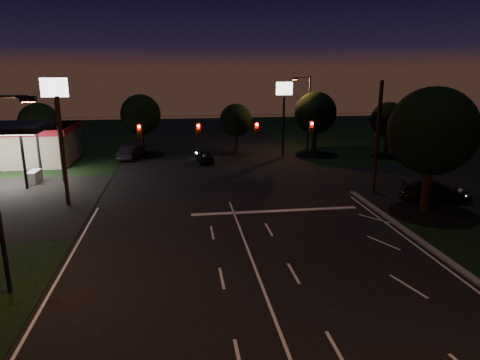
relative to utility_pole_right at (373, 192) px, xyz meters
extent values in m
plane|color=black|center=(-12.00, -15.00, 0.00)|extent=(140.00, 140.00, 0.00)
cube|color=black|center=(8.00, 1.00, 0.00)|extent=(20.00, 16.00, 0.02)
cube|color=silver|center=(-9.00, -3.50, 0.01)|extent=(12.00, 0.50, 0.01)
cylinder|color=black|center=(0.00, 0.00, 0.00)|extent=(0.30, 0.30, 9.00)
cylinder|color=black|center=(-24.00, 0.00, 0.00)|extent=(0.28, 0.28, 8.00)
cylinder|color=black|center=(-12.00, 0.00, 6.00)|extent=(24.00, 0.03, 0.03)
cylinder|color=black|center=(-12.00, 0.00, 6.50)|extent=(24.00, 0.02, 0.02)
cube|color=#3F3307|center=(-18.50, 0.00, 5.45)|extent=(0.32, 0.26, 1.00)
sphere|color=#FF0705|center=(-18.50, -0.16, 5.78)|extent=(0.22, 0.22, 0.22)
sphere|color=black|center=(-18.50, -0.16, 5.45)|extent=(0.20, 0.20, 0.20)
sphere|color=black|center=(-18.50, -0.16, 5.12)|extent=(0.20, 0.20, 0.20)
cube|color=#3F3307|center=(-14.20, 0.00, 5.45)|extent=(0.32, 0.26, 1.00)
sphere|color=#FF0705|center=(-14.20, -0.16, 5.78)|extent=(0.22, 0.22, 0.22)
sphere|color=black|center=(-14.20, -0.16, 5.45)|extent=(0.20, 0.20, 0.20)
sphere|color=black|center=(-14.20, -0.16, 5.12)|extent=(0.20, 0.20, 0.20)
cube|color=#3F3307|center=(-9.80, 0.00, 5.45)|extent=(0.32, 0.26, 1.00)
sphere|color=#FF0705|center=(-9.80, -0.16, 5.78)|extent=(0.22, 0.22, 0.22)
sphere|color=black|center=(-9.80, -0.16, 5.45)|extent=(0.20, 0.20, 0.20)
sphere|color=black|center=(-9.80, -0.16, 5.12)|extent=(0.20, 0.20, 0.20)
cube|color=#3F3307|center=(-5.50, 0.00, 5.45)|extent=(0.32, 0.26, 1.00)
sphere|color=#FF0705|center=(-5.50, -0.16, 5.78)|extent=(0.22, 0.22, 0.22)
sphere|color=black|center=(-5.50, -0.16, 5.45)|extent=(0.20, 0.20, 0.20)
sphere|color=black|center=(-5.50, -0.16, 5.12)|extent=(0.20, 0.20, 0.20)
cube|color=gray|center=(-34.00, 16.00, 2.00)|extent=(14.00, 8.00, 4.00)
cube|color=maroon|center=(-34.00, 16.00, 3.70)|extent=(14.20, 8.20, 0.60)
cube|color=gray|center=(-28.50, 7.00, 0.55)|extent=(0.80, 2.00, 1.10)
cylinder|color=black|center=(-28.50, 5.00, 2.40)|extent=(0.24, 0.24, 4.80)
cylinder|color=black|center=(-28.50, 9.00, 2.40)|extent=(0.24, 0.24, 4.80)
cylinder|color=black|center=(-26.00, 7.00, 3.75)|extent=(0.24, 0.24, 7.50)
cube|color=white|center=(-26.00, 7.00, 8.30)|extent=(2.20, 0.30, 1.60)
cylinder|color=black|center=(-4.00, 15.00, 3.50)|extent=(0.24, 0.24, 7.00)
cube|color=white|center=(-4.00, 15.00, 7.70)|extent=(1.80, 0.30, 1.40)
cylinder|color=black|center=(-22.60, -13.00, 8.80)|extent=(1.80, 0.12, 0.12)
cube|color=black|center=(-21.70, -13.00, 8.70)|extent=(0.60, 0.35, 0.22)
cube|color=#FF5F1E|center=(-21.70, -13.00, 8.58)|extent=(0.45, 0.25, 0.04)
cylinder|color=black|center=(-0.50, 17.00, 4.50)|extent=(0.20, 0.20, 9.00)
cylinder|color=black|center=(-1.40, 17.00, 8.80)|extent=(1.80, 0.12, 0.12)
cube|color=black|center=(-2.30, 17.00, 8.70)|extent=(0.60, 0.35, 0.22)
cube|color=#FF5F1E|center=(-2.30, 17.00, 8.58)|extent=(0.45, 0.25, 0.04)
cylinder|color=black|center=(1.50, -5.00, 2.00)|extent=(0.60, 0.60, 4.00)
sphere|color=black|center=(1.50, -5.00, 5.76)|extent=(6.00, 6.00, 6.00)
sphere|color=black|center=(2.10, -4.55, 5.58)|extent=(4.50, 4.50, 4.50)
sphere|color=black|center=(0.90, -4.70, 5.62)|extent=(4.20, 4.20, 4.20)
cylinder|color=black|center=(-30.00, 15.00, 1.50)|extent=(0.49, 0.49, 3.00)
sphere|color=black|center=(-30.00, 15.00, 4.32)|extent=(4.20, 4.20, 4.20)
sphere|color=black|center=(-29.58, 15.32, 4.19)|extent=(3.15, 3.15, 3.15)
sphere|color=black|center=(-30.42, 15.21, 4.23)|extent=(2.94, 2.94, 2.94)
cylinder|color=black|center=(-20.00, 19.00, 1.62)|extent=(0.52, 0.52, 3.25)
sphere|color=black|center=(-20.00, 19.00, 4.68)|extent=(4.60, 4.60, 4.60)
sphere|color=black|center=(-19.54, 19.34, 4.54)|extent=(3.45, 3.45, 3.45)
sphere|color=black|center=(-20.46, 19.23, 4.58)|extent=(3.22, 3.22, 3.22)
cylinder|color=black|center=(-9.00, 18.00, 1.38)|extent=(0.47, 0.47, 2.75)
sphere|color=black|center=(-9.00, 18.00, 3.96)|extent=(3.80, 3.80, 3.80)
sphere|color=black|center=(-8.62, 18.28, 3.85)|extent=(2.85, 2.85, 2.85)
sphere|color=black|center=(-9.38, 18.19, 3.87)|extent=(2.66, 2.66, 2.66)
cylinder|color=black|center=(0.00, 16.00, 1.70)|extent=(0.53, 0.53, 3.40)
sphere|color=black|center=(0.00, 16.00, 4.90)|extent=(4.80, 4.80, 4.80)
sphere|color=black|center=(0.48, 16.36, 4.75)|extent=(3.60, 3.60, 3.60)
sphere|color=black|center=(-0.48, 16.24, 4.79)|extent=(3.36, 3.36, 3.36)
cylinder|color=black|center=(8.00, 14.00, 1.45)|extent=(0.48, 0.48, 2.90)
sphere|color=black|center=(8.00, 14.00, 4.18)|extent=(4.00, 4.00, 4.00)
sphere|color=black|center=(8.40, 14.30, 4.06)|extent=(3.00, 3.00, 3.00)
sphere|color=black|center=(7.60, 14.20, 4.09)|extent=(2.80, 2.80, 2.80)
imported|color=black|center=(-13.00, 13.40, 0.66)|extent=(1.98, 4.05, 1.33)
imported|color=black|center=(-21.00, 16.38, 0.79)|extent=(2.77, 5.05, 1.58)
imported|color=black|center=(3.70, -2.88, 0.76)|extent=(5.62, 3.36, 1.53)
camera|label=1|loc=(-15.57, -31.85, 9.95)|focal=32.00mm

